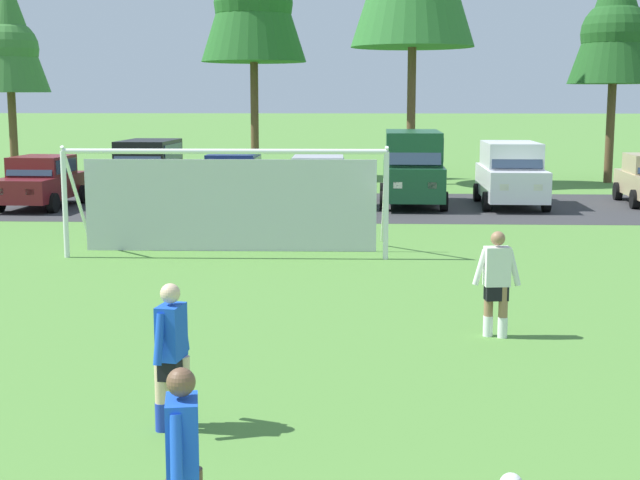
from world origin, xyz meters
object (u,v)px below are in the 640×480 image
object	(u,v)px
player_midfield_center	(172,356)
player_striker_near	(183,472)
parked_car_slot_far_left	(41,181)
parked_car_slot_center	(318,182)
player_winger_left	(496,284)
parked_car_slot_left	(148,170)
parked_car_slot_center_left	(233,178)
parked_car_slot_center_right	(413,166)
parked_car_slot_right	(511,173)
soccer_goal	(229,198)

from	to	relation	value
player_midfield_center	player_striker_near	bearing A→B (deg)	-76.55
parked_car_slot_far_left	parked_car_slot_center	size ratio (longest dim) A/B	1.01
player_midfield_center	player_winger_left	xyz separation A→B (m)	(4.14, 4.03, 0.00)
parked_car_slot_left	parked_car_slot_center_left	size ratio (longest dim) A/B	1.10
player_midfield_center	parked_car_slot_left	xyz separation A→B (m)	(-5.44, 21.91, 0.29)
player_striker_near	parked_car_slot_center_left	xyz separation A→B (m)	(-3.08, 24.46, 0.05)
parked_car_slot_far_left	player_winger_left	bearing A→B (deg)	-51.27
parked_car_slot_far_left	parked_car_slot_center	distance (m)	9.24
parked_car_slot_center_left	player_midfield_center	bearing A→B (deg)	-83.73
player_midfield_center	parked_car_slot_left	size ratio (longest dim) A/B	0.35
player_winger_left	parked_car_slot_center_right	distance (m)	17.08
player_winger_left	parked_car_slot_center_right	world-z (taller)	parked_car_slot_center_right
player_striker_near	player_winger_left	xyz separation A→B (m)	(3.41, 7.07, 0.00)
parked_car_slot_left	parked_car_slot_right	world-z (taller)	same
parked_car_slot_left	parked_car_slot_right	bearing A→B (deg)	-4.17
parked_car_slot_center_right	parked_car_slot_right	xyz separation A→B (m)	(3.30, -0.12, -0.23)
parked_car_slot_far_left	parked_car_slot_left	distance (m)	3.73
player_winger_left	parked_car_slot_right	world-z (taller)	parked_car_slot_right
parked_car_slot_far_left	parked_car_slot_right	world-z (taller)	parked_car_slot_right
player_midfield_center	player_winger_left	bearing A→B (deg)	44.29
player_winger_left	parked_car_slot_far_left	world-z (taller)	parked_car_slot_far_left
player_winger_left	soccer_goal	bearing A→B (deg)	125.01
player_winger_left	player_striker_near	bearing A→B (deg)	-115.74
player_midfield_center	parked_car_slot_far_left	distance (m)	21.66
parked_car_slot_left	parked_car_slot_center	bearing A→B (deg)	-16.04
player_winger_left	parked_car_slot_center_left	distance (m)	18.56
player_midfield_center	parked_car_slot_center_right	world-z (taller)	parked_car_slot_center_right
player_winger_left	parked_car_slot_right	bearing A→B (deg)	79.98
player_striker_near	player_midfield_center	world-z (taller)	same
player_striker_near	parked_car_slot_center_right	world-z (taller)	parked_car_slot_center_right
soccer_goal	player_striker_near	bearing A→B (deg)	-83.06
player_striker_near	parked_car_slot_center_right	xyz separation A→B (m)	(3.11, 24.15, 0.52)
parked_car_slot_center_right	parked_car_slot_center_left	bearing A→B (deg)	177.11
parked_car_slot_center_left	parked_car_slot_center_right	size ratio (longest dim) A/B	0.87
parked_car_slot_right	parked_car_slot_center_right	bearing A→B (deg)	177.91
player_winger_left	parked_car_slot_center	size ratio (longest dim) A/B	0.39
player_striker_near	parked_car_slot_center_right	size ratio (longest dim) A/B	0.34
parked_car_slot_far_left	parked_car_slot_center_left	bearing A→B (deg)	13.80
soccer_goal	parked_car_slot_right	world-z (taller)	soccer_goal
player_midfield_center	soccer_goal	bearing A→B (deg)	95.17
player_midfield_center	parked_car_slot_left	distance (m)	22.57
player_winger_left	parked_car_slot_center_right	size ratio (longest dim) A/B	0.34
parked_car_slot_right	soccer_goal	bearing A→B (deg)	-130.45
player_striker_near	parked_car_slot_right	bearing A→B (deg)	75.07
parked_car_slot_left	parked_car_slot_center_right	bearing A→B (deg)	-4.91
player_winger_left	parked_car_slot_center	world-z (taller)	parked_car_slot_center
soccer_goal	parked_car_slot_center	xyz separation A→B (m)	(1.69, 8.74, -0.42)
parked_car_slot_center	player_midfield_center	bearing A→B (deg)	-91.87
parked_car_slot_center_left	parked_car_slot_far_left	bearing A→B (deg)	-166.20
player_striker_near	parked_car_slot_far_left	size ratio (longest dim) A/B	0.38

